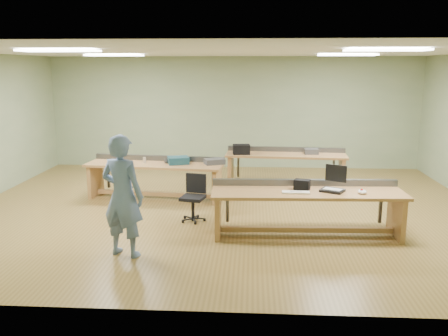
{
  "coord_description": "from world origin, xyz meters",
  "views": [
    {
      "loc": [
        0.52,
        -8.9,
        2.72
      ],
      "look_at": [
        0.02,
        -0.6,
        0.95
      ],
      "focal_mm": 38.0,
      "sensor_mm": 36.0,
      "label": 1
    }
  ],
  "objects_px": {
    "camera_bag": "(302,185)",
    "mug": "(166,161)",
    "drinks_can": "(145,160)",
    "laptop_base": "(332,190)",
    "workbench_front": "(307,202)",
    "parts_bin_teal": "(178,160)",
    "workbench_back": "(286,162)",
    "workbench_mid": "(155,172)",
    "person": "(123,196)",
    "parts_bin_grey": "(214,161)",
    "task_chair": "(194,204)"
  },
  "relations": [
    {
      "from": "camera_bag",
      "to": "workbench_back",
      "type": "bearing_deg",
      "value": 108.99
    },
    {
      "from": "laptop_base",
      "to": "camera_bag",
      "type": "bearing_deg",
      "value": -162.2
    },
    {
      "from": "laptop_base",
      "to": "mug",
      "type": "xyz_separation_m",
      "value": [
        -3.09,
        2.15,
        0.03
      ]
    },
    {
      "from": "workbench_mid",
      "to": "camera_bag",
      "type": "bearing_deg",
      "value": -29.36
    },
    {
      "from": "person",
      "to": "task_chair",
      "type": "height_order",
      "value": "person"
    },
    {
      "from": "person",
      "to": "parts_bin_teal",
      "type": "distance_m",
      "value": 3.11
    },
    {
      "from": "person",
      "to": "parts_bin_grey",
      "type": "distance_m",
      "value": 3.29
    },
    {
      "from": "drinks_can",
      "to": "workbench_front",
      "type": "bearing_deg",
      "value": -33.62
    },
    {
      "from": "workbench_back",
      "to": "workbench_mid",
      "type": "bearing_deg",
      "value": -151.99
    },
    {
      "from": "workbench_mid",
      "to": "mug",
      "type": "height_order",
      "value": "workbench_mid"
    },
    {
      "from": "camera_bag",
      "to": "task_chair",
      "type": "height_order",
      "value": "camera_bag"
    },
    {
      "from": "camera_bag",
      "to": "parts_bin_grey",
      "type": "height_order",
      "value": "camera_bag"
    },
    {
      "from": "workbench_mid",
      "to": "parts_bin_teal",
      "type": "xyz_separation_m",
      "value": [
        0.5,
        -0.03,
        0.27
      ]
    },
    {
      "from": "drinks_can",
      "to": "laptop_base",
      "type": "bearing_deg",
      "value": -31.0
    },
    {
      "from": "workbench_mid",
      "to": "drinks_can",
      "type": "height_order",
      "value": "drinks_can"
    },
    {
      "from": "laptop_base",
      "to": "drinks_can",
      "type": "bearing_deg",
      "value": 177.41
    },
    {
      "from": "parts_bin_grey",
      "to": "task_chair",
      "type": "bearing_deg",
      "value": -100.31
    },
    {
      "from": "workbench_mid",
      "to": "laptop_base",
      "type": "xyz_separation_m",
      "value": [
        3.33,
        -2.11,
        0.21
      ]
    },
    {
      "from": "workbench_back",
      "to": "person",
      "type": "xyz_separation_m",
      "value": [
        -2.64,
        -4.4,
        0.35
      ]
    },
    {
      "from": "drinks_can",
      "to": "workbench_mid",
      "type": "bearing_deg",
      "value": -7.13
    },
    {
      "from": "parts_bin_grey",
      "to": "mug",
      "type": "distance_m",
      "value": 1.01
    },
    {
      "from": "parts_bin_teal",
      "to": "laptop_base",
      "type": "bearing_deg",
      "value": -36.3
    },
    {
      "from": "workbench_back",
      "to": "mug",
      "type": "relative_size",
      "value": 24.66
    },
    {
      "from": "parts_bin_teal",
      "to": "workbench_mid",
      "type": "bearing_deg",
      "value": 176.88
    },
    {
      "from": "workbench_mid",
      "to": "task_chair",
      "type": "relative_size",
      "value": 3.49
    },
    {
      "from": "workbench_front",
      "to": "parts_bin_grey",
      "type": "relative_size",
      "value": 7.79
    },
    {
      "from": "workbench_back",
      "to": "mug",
      "type": "xyz_separation_m",
      "value": [
        -2.57,
        -1.24,
        0.24
      ]
    },
    {
      "from": "workbench_front",
      "to": "workbench_back",
      "type": "distance_m",
      "value": 3.36
    },
    {
      "from": "workbench_back",
      "to": "parts_bin_teal",
      "type": "relative_size",
      "value": 6.7
    },
    {
      "from": "workbench_mid",
      "to": "workbench_front",
      "type": "bearing_deg",
      "value": -29.3
    },
    {
      "from": "workbench_back",
      "to": "parts_bin_grey",
      "type": "distance_m",
      "value": 2.04
    },
    {
      "from": "task_chair",
      "to": "parts_bin_teal",
      "type": "bearing_deg",
      "value": 121.54
    },
    {
      "from": "workbench_back",
      "to": "parts_bin_grey",
      "type": "height_order",
      "value": "same"
    },
    {
      "from": "workbench_mid",
      "to": "drinks_can",
      "type": "xyz_separation_m",
      "value": [
        -0.23,
        0.03,
        0.25
      ]
    },
    {
      "from": "person",
      "to": "task_chair",
      "type": "xyz_separation_m",
      "value": [
        0.82,
        1.67,
        -0.6
      ]
    },
    {
      "from": "mug",
      "to": "parts_bin_grey",
      "type": "bearing_deg",
      "value": -2.62
    },
    {
      "from": "workbench_front",
      "to": "parts_bin_grey",
      "type": "height_order",
      "value": "same"
    },
    {
      "from": "workbench_front",
      "to": "laptop_base",
      "type": "height_order",
      "value": "workbench_front"
    },
    {
      "from": "workbench_back",
      "to": "parts_bin_teal",
      "type": "xyz_separation_m",
      "value": [
        -2.31,
        -1.31,
        0.27
      ]
    },
    {
      "from": "person",
      "to": "workbench_front",
      "type": "bearing_deg",
      "value": -140.97
    },
    {
      "from": "mug",
      "to": "parts_bin_teal",
      "type": "bearing_deg",
      "value": -14.46
    },
    {
      "from": "task_chair",
      "to": "parts_bin_grey",
      "type": "relative_size",
      "value": 2.07
    },
    {
      "from": "mug",
      "to": "drinks_can",
      "type": "height_order",
      "value": "drinks_can"
    },
    {
      "from": "parts_bin_teal",
      "to": "task_chair",
      "type": "bearing_deg",
      "value": -70.93
    },
    {
      "from": "workbench_front",
      "to": "laptop_base",
      "type": "xyz_separation_m",
      "value": [
        0.4,
        -0.04,
        0.21
      ]
    },
    {
      "from": "camera_bag",
      "to": "mug",
      "type": "distance_m",
      "value": 3.33
    },
    {
      "from": "camera_bag",
      "to": "task_chair",
      "type": "bearing_deg",
      "value": -178.76
    },
    {
      "from": "workbench_front",
      "to": "parts_bin_teal",
      "type": "height_order",
      "value": "parts_bin_teal"
    },
    {
      "from": "workbench_mid",
      "to": "parts_bin_teal",
      "type": "distance_m",
      "value": 0.56
    },
    {
      "from": "parts_bin_teal",
      "to": "drinks_can",
      "type": "bearing_deg",
      "value": 175.61
    }
  ]
}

